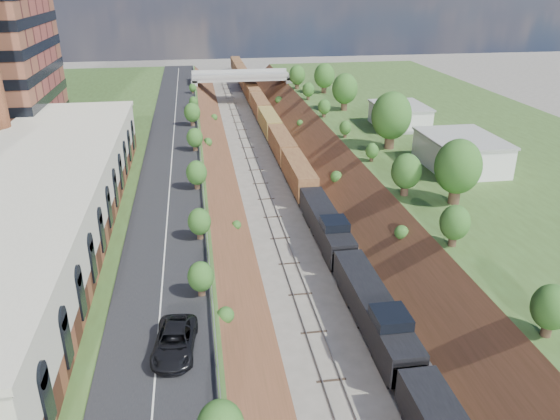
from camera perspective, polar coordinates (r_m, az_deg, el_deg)
The scene contains 16 objects.
platform_left at distance 81.70m, azimuth -23.46°, elevation 2.25°, with size 44.00×180.00×5.00m, color #395021.
platform_right at distance 90.80m, azimuth 21.17°, elevation 4.62°, with size 44.00×180.00×5.00m, color #395021.
embankment_left at distance 79.81m, azimuth -7.76°, elevation 1.64°, with size 7.07×180.00×7.07m, color brown.
embankment_right at distance 83.02m, azimuth 7.59°, elevation 2.52°, with size 7.07×180.00×7.07m, color brown.
rail_left_track at distance 80.31m, azimuth -1.77°, elevation 2.06°, with size 1.58×180.00×0.18m, color gray.
rail_right_track at distance 81.08m, azimuth 1.88°, elevation 2.27°, with size 1.58×180.00×0.18m, color gray.
road at distance 78.18m, azimuth -11.27°, elevation 4.87°, with size 8.00×180.00×0.10m, color black.
guardrail at distance 77.76m, azimuth -8.27°, elevation 5.37°, with size 0.10×171.00×0.70m.
commercial_building at distance 58.48m, azimuth -24.35°, elevation 0.43°, with size 14.30×62.30×7.00m.
overpass at distance 138.93m, azimuth -4.08°, elevation 13.19°, with size 24.50×8.30×7.40m.
white_building_near at distance 78.34m, azimuth 18.36°, elevation 5.66°, with size 9.00×12.00×4.00m, color silver.
white_building_far at distance 97.52m, azimuth 12.37°, elevation 9.51°, with size 8.00×10.00×3.60m, color silver.
tree_right_large at distance 64.59m, azimuth 18.11°, elevation 4.28°, with size 5.25×5.25×7.61m.
tree_left_crest at distance 40.81m, azimuth -7.56°, elevation -9.79°, with size 2.45×2.45×3.55m.
freight_train at distance 108.19m, azimuth -1.06°, elevation 9.04°, with size 2.86×176.96×4.55m.
suv at distance 39.42m, azimuth -10.95°, elevation -13.34°, with size 2.75×5.97×1.66m, color black.
Camera 1 is at (-11.89, -14.28, 29.18)m, focal length 35.00 mm.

